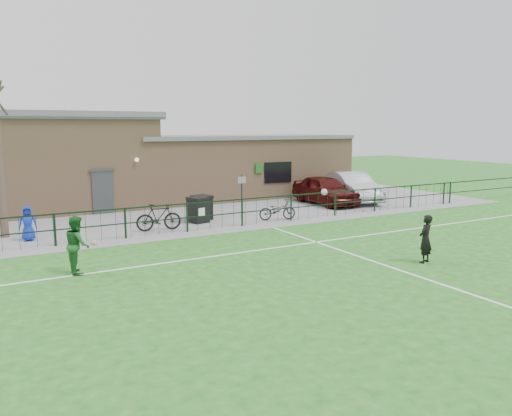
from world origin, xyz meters
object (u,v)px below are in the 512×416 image
outfield_player (77,244)px  bicycle_e (277,210)px  bicycle_d (159,217)px  spectator_child (28,223)px  wheelie_bin_right (198,211)px  wheelie_bin_left (202,208)px  car_maroon (325,190)px  sign_post (242,196)px  ball_ground (94,243)px  car_silver (352,187)px

outfield_player → bicycle_e: bearing=-64.2°
bicycle_d → spectator_child: (-4.83, 0.59, 0.10)m
bicycle_d → outfield_player: bearing=145.5°
wheelie_bin_right → bicycle_e: wheelie_bin_right is taller
wheelie_bin_right → outfield_player: bearing=-154.3°
wheelie_bin_left → car_maroon: car_maroon is taller
sign_post → ball_ground: 7.65m
car_maroon → outfield_player: outfield_player is taller
wheelie_bin_left → car_silver: size_ratio=0.21×
sign_post → bicycle_d: 4.52m
bicycle_e → bicycle_d: bearing=102.7°
bicycle_d → bicycle_e: (5.47, -0.35, -0.11)m
bicycle_e → sign_post: bearing=54.8°
wheelie_bin_left → car_maroon: 7.82m
wheelie_bin_right → sign_post: bearing=-10.8°
sign_post → bicycle_e: (1.10, -1.39, -0.56)m
car_maroon → sign_post: bearing=-165.3°
car_silver → ball_ground: (-15.08, -3.78, -0.75)m
wheelie_bin_left → wheelie_bin_right: bearing=-145.9°
bicycle_d → ball_ground: bearing=120.5°
car_silver → bicycle_d: car_silver is taller
wheelie_bin_left → bicycle_e: 3.43m
wheelie_bin_right → bicycle_d: bearing=-174.2°
wheelie_bin_right → car_silver: car_silver is taller
car_maroon → bicycle_d: 10.52m
car_maroon → outfield_player: 15.80m
car_silver → bicycle_d: 12.48m
outfield_player → spectator_child: bearing=11.6°
wheelie_bin_left → bicycle_d: 2.85m
wheelie_bin_right → car_silver: size_ratio=0.21×
wheelie_bin_left → sign_post: sign_post is taller
ball_ground → bicycle_e: bearing=6.4°
wheelie_bin_right → ball_ground: wheelie_bin_right is taller
car_maroon → bicycle_d: bearing=-165.1°
sign_post → outfield_player: size_ratio=1.19×
wheelie_bin_left → outfield_player: 8.76m
car_silver → spectator_child: (-17.06, -1.91, -0.17)m
wheelie_bin_right → bicycle_e: 3.60m
wheelie_bin_left → spectator_child: 7.38m
wheelie_bin_right → bicycle_e: size_ratio=0.62×
sign_post → outfield_player: (-8.32, -5.58, -0.18)m
car_maroon → outfield_player: size_ratio=2.72×
wheelie_bin_left → spectator_child: size_ratio=0.78×
wheelie_bin_left → ball_ground: 5.99m
spectator_child → outfield_player: size_ratio=0.78×
wheelie_bin_right → ball_ground: (-4.93, -2.10, -0.44)m
bicycle_d → car_silver: bearing=-71.9°
outfield_player → ball_ground: size_ratio=8.48×
wheelie_bin_right → spectator_child: (-6.91, -0.24, 0.13)m
spectator_child → outfield_player: (0.88, -5.13, 0.17)m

